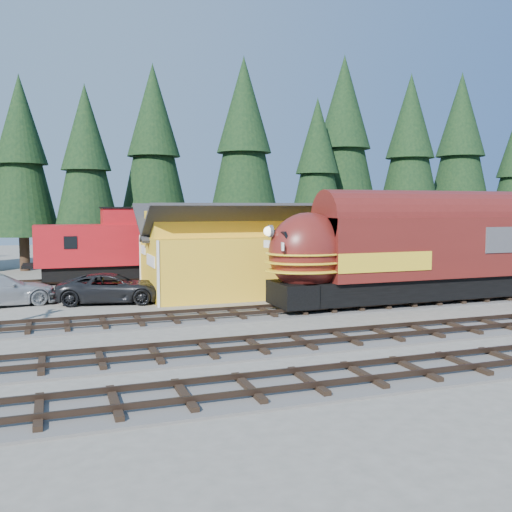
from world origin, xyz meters
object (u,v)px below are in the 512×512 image
object	(u,v)px
depot	(251,243)
caboose	(106,248)
pickup_truck_a	(112,288)
locomotive	(410,255)

from	to	relation	value
depot	caboose	xyz separation A→B (m)	(-7.62, 7.50, -0.63)
depot	caboose	bearing A→B (deg)	135.45
pickup_truck_a	depot	bearing A→B (deg)	-72.67
locomotive	depot	bearing A→B (deg)	134.75
depot	pickup_truck_a	size ratio (longest dim) A/B	2.27
depot	locomotive	world-z (taller)	depot
locomotive	caboose	size ratio (longest dim) A/B	1.85
depot	locomotive	size ratio (longest dim) A/B	0.78
caboose	pickup_truck_a	xyz separation A→B (m)	(-0.42, -8.22, -1.55)
locomotive	caboose	world-z (taller)	caboose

